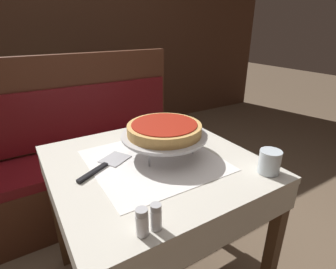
{
  "coord_description": "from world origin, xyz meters",
  "views": [
    {
      "loc": [
        -0.47,
        -0.88,
        1.28
      ],
      "look_at": [
        0.07,
        -0.0,
        0.84
      ],
      "focal_mm": 28.0,
      "sensor_mm": 36.0,
      "label": 1
    }
  ],
  "objects_px": {
    "dining_table_front": "(154,179)",
    "dining_table_rear": "(42,100)",
    "condiment_caddy": "(34,85)",
    "booth_bench": "(94,165)",
    "pizza_pan_stand": "(164,136)",
    "deep_dish_pizza": "(164,129)",
    "salt_shaker": "(142,222)",
    "water_glass_near": "(270,162)",
    "pepper_shaker": "(156,217)",
    "pizza_server": "(105,165)"
  },
  "relations": [
    {
      "from": "dining_table_front",
      "to": "dining_table_rear",
      "type": "relative_size",
      "value": 1.11
    },
    {
      "from": "dining_table_rear",
      "to": "condiment_caddy",
      "type": "xyz_separation_m",
      "value": [
        -0.05,
        -0.08,
        0.16
      ]
    },
    {
      "from": "booth_bench",
      "to": "condiment_caddy",
      "type": "relative_size",
      "value": 7.54
    },
    {
      "from": "pizza_pan_stand",
      "to": "deep_dish_pizza",
      "type": "distance_m",
      "value": 0.03
    },
    {
      "from": "booth_bench",
      "to": "salt_shaker",
      "type": "distance_m",
      "value": 1.29
    },
    {
      "from": "deep_dish_pizza",
      "to": "water_glass_near",
      "type": "bearing_deg",
      "value": -52.6
    },
    {
      "from": "pizza_pan_stand",
      "to": "deep_dish_pizza",
      "type": "relative_size",
      "value": 1.17
    },
    {
      "from": "booth_bench",
      "to": "salt_shaker",
      "type": "relative_size",
      "value": 16.22
    },
    {
      "from": "pizza_pan_stand",
      "to": "pepper_shaker",
      "type": "distance_m",
      "value": 0.47
    },
    {
      "from": "deep_dish_pizza",
      "to": "condiment_caddy",
      "type": "height_order",
      "value": "condiment_caddy"
    },
    {
      "from": "pizza_server",
      "to": "water_glass_near",
      "type": "relative_size",
      "value": 2.81
    },
    {
      "from": "deep_dish_pizza",
      "to": "pepper_shaker",
      "type": "bearing_deg",
      "value": -123.82
    },
    {
      "from": "booth_bench",
      "to": "pepper_shaker",
      "type": "distance_m",
      "value": 1.28
    },
    {
      "from": "dining_table_front",
      "to": "condiment_caddy",
      "type": "distance_m",
      "value": 1.68
    },
    {
      "from": "pizza_pan_stand",
      "to": "deep_dish_pizza",
      "type": "bearing_deg",
      "value": -165.96
    },
    {
      "from": "dining_table_rear",
      "to": "pepper_shaker",
      "type": "distance_m",
      "value": 2.1
    },
    {
      "from": "booth_bench",
      "to": "pepper_shaker",
      "type": "height_order",
      "value": "booth_bench"
    },
    {
      "from": "water_glass_near",
      "to": "pepper_shaker",
      "type": "distance_m",
      "value": 0.53
    },
    {
      "from": "condiment_caddy",
      "to": "pepper_shaker",
      "type": "bearing_deg",
      "value": -87.6
    },
    {
      "from": "deep_dish_pizza",
      "to": "condiment_caddy",
      "type": "distance_m",
      "value": 1.67
    },
    {
      "from": "dining_table_rear",
      "to": "water_glass_near",
      "type": "height_order",
      "value": "water_glass_near"
    },
    {
      "from": "dining_table_front",
      "to": "condiment_caddy",
      "type": "relative_size",
      "value": 4.59
    },
    {
      "from": "pizza_server",
      "to": "dining_table_front",
      "type": "bearing_deg",
      "value": -17.62
    },
    {
      "from": "pizza_pan_stand",
      "to": "condiment_caddy",
      "type": "xyz_separation_m",
      "value": [
        -0.34,
        1.63,
        -0.04
      ]
    },
    {
      "from": "dining_table_rear",
      "to": "water_glass_near",
      "type": "xyz_separation_m",
      "value": [
        0.56,
        -2.06,
        0.16
      ]
    },
    {
      "from": "dining_table_front",
      "to": "deep_dish_pizza",
      "type": "height_order",
      "value": "deep_dish_pizza"
    },
    {
      "from": "water_glass_near",
      "to": "pepper_shaker",
      "type": "bearing_deg",
      "value": -175.97
    },
    {
      "from": "dining_table_front",
      "to": "pizza_server",
      "type": "xyz_separation_m",
      "value": [
        -0.19,
        0.06,
        0.1
      ]
    },
    {
      "from": "booth_bench",
      "to": "water_glass_near",
      "type": "relative_size",
      "value": 14.76
    },
    {
      "from": "dining_table_rear",
      "to": "pepper_shaker",
      "type": "height_order",
      "value": "pepper_shaker"
    },
    {
      "from": "booth_bench",
      "to": "salt_shaker",
      "type": "xyz_separation_m",
      "value": [
        -0.18,
        -1.19,
        0.46
      ]
    },
    {
      "from": "water_glass_near",
      "to": "salt_shaker",
      "type": "height_order",
      "value": "water_glass_near"
    },
    {
      "from": "condiment_caddy",
      "to": "deep_dish_pizza",
      "type": "bearing_deg",
      "value": -78.12
    },
    {
      "from": "pizza_pan_stand",
      "to": "pepper_shaker",
      "type": "bearing_deg",
      "value": -123.82
    },
    {
      "from": "deep_dish_pizza",
      "to": "pizza_server",
      "type": "distance_m",
      "value": 0.29
    },
    {
      "from": "dining_table_front",
      "to": "dining_table_rear",
      "type": "distance_m",
      "value": 1.75
    },
    {
      "from": "pizza_pan_stand",
      "to": "water_glass_near",
      "type": "relative_size",
      "value": 4.05
    },
    {
      "from": "pizza_pan_stand",
      "to": "pepper_shaker",
      "type": "height_order",
      "value": "pizza_pan_stand"
    },
    {
      "from": "dining_table_rear",
      "to": "condiment_caddy",
      "type": "bearing_deg",
      "value": -120.2
    },
    {
      "from": "dining_table_front",
      "to": "pepper_shaker",
      "type": "xyz_separation_m",
      "value": [
        -0.19,
        -0.36,
        0.13
      ]
    },
    {
      "from": "dining_table_rear",
      "to": "salt_shaker",
      "type": "xyz_separation_m",
      "value": [
        -0.01,
        -2.1,
        0.15
      ]
    },
    {
      "from": "water_glass_near",
      "to": "salt_shaker",
      "type": "bearing_deg",
      "value": -176.27
    },
    {
      "from": "dining_table_rear",
      "to": "pepper_shaker",
      "type": "relative_size",
      "value": 9.17
    },
    {
      "from": "dining_table_front",
      "to": "pizza_server",
      "type": "height_order",
      "value": "pizza_server"
    },
    {
      "from": "pizza_server",
      "to": "salt_shaker",
      "type": "height_order",
      "value": "salt_shaker"
    },
    {
      "from": "pizza_server",
      "to": "salt_shaker",
      "type": "relative_size",
      "value": 3.09
    },
    {
      "from": "dining_table_front",
      "to": "water_glass_near",
      "type": "relative_size",
      "value": 8.99
    },
    {
      "from": "booth_bench",
      "to": "pizza_server",
      "type": "bearing_deg",
      "value": -100.28
    },
    {
      "from": "dining_table_rear",
      "to": "condiment_caddy",
      "type": "height_order",
      "value": "condiment_caddy"
    },
    {
      "from": "dining_table_rear",
      "to": "water_glass_near",
      "type": "relative_size",
      "value": 8.11
    }
  ]
}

